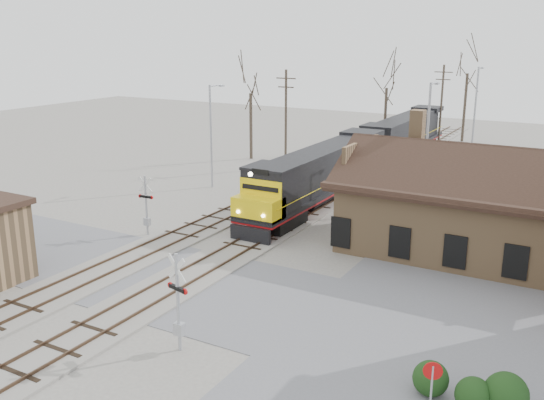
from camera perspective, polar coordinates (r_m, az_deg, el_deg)
The scene contains 21 objects.
ground at distance 31.78m, azimuth -8.65°, elevation -7.69°, with size 140.00×140.00×0.00m, color #9A958B.
road at distance 31.78m, azimuth -8.65°, elevation -7.67°, with size 60.00×9.00×0.03m, color slate.
track_main at distance 43.80m, azimuth 3.44°, elevation -0.93°, with size 3.40×90.00×0.24m.
track_siding at distance 45.86m, azimuth -1.62°, elevation -0.15°, with size 3.40×90.00×0.24m.
depot at distance 36.79m, azimuth 18.38°, elevation -1.12°, with size 15.20×9.31×7.90m.
locomotive_lead at distance 44.30m, azimuth 4.18°, elevation 2.25°, with size 2.96×19.82×4.40m.
locomotive_trailing at distance 62.74m, azimuth 12.11°, elevation 5.86°, with size 2.96×19.82×4.16m.
crossbuck_near at distance 24.67m, azimuth -8.81°, elevation -9.82°, with size 1.17×0.37×4.15m.
crossbuck_far at distance 38.89m, azimuth -11.74°, elevation -0.66°, with size 1.10×0.29×3.85m.
do_not_enter_sign at distance 21.19m, azimuth 14.84°, elevation -16.05°, with size 0.62×0.24×2.15m.
hedge_a at distance 22.95m, azimuth 14.71°, elevation -15.94°, with size 1.28×1.28×1.28m, color black.
hedge_b at distance 22.46m, azimuth 18.43°, elevation -17.04°, with size 1.25×1.25×1.25m, color black.
hedge_c at distance 22.62m, azimuth 21.16°, elevation -16.69°, with size 1.50×1.50×1.50m, color black.
streetlight_a at distance 49.91m, azimuth -5.68°, elevation 6.54°, with size 0.25×2.04×8.40m.
streetlight_b at distance 44.91m, azimuth 14.44°, elevation 5.58°, with size 0.25×2.04×9.07m.
streetlight_c at distance 60.84m, azimuth 18.58°, elevation 7.89°, with size 0.25×2.04×9.37m.
utility_pole_a at distance 57.10m, azimuth 1.31°, elevation 7.81°, with size 2.00×0.24×9.17m.
utility_pole_b at distance 70.59m, azimuth 15.65°, elevation 8.67°, with size 2.00×0.24×9.05m.
tree_a at distance 60.99m, azimuth -2.04°, elevation 11.02°, with size 4.41×4.41×10.80m.
tree_b at distance 67.52m, azimuth 10.78°, elevation 11.24°, with size 4.44×4.44×10.88m.
tree_c at distance 74.55m, azimuth 18.01°, elevation 12.27°, with size 5.27×5.27×12.92m.
Camera 1 is at (18.30, -22.83, 12.40)m, focal length 40.00 mm.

